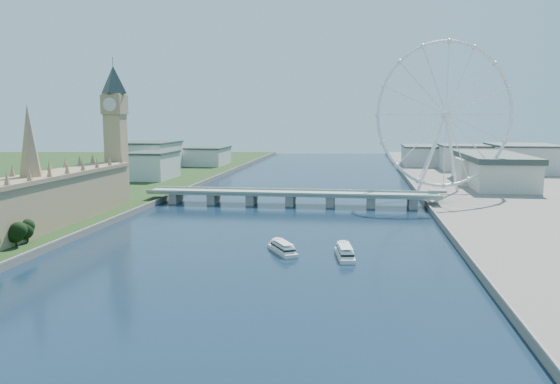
# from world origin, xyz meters

# --- Properties ---
(parliament_range) EXTENTS (24.00, 200.00, 70.00)m
(parliament_range) POSITION_xyz_m (-128.00, 170.00, 18.48)
(parliament_range) COLOR tan
(parliament_range) RESTS_ON ground
(big_ben) EXTENTS (20.02, 20.02, 110.00)m
(big_ben) POSITION_xyz_m (-128.00, 278.00, 66.57)
(big_ben) COLOR tan
(big_ben) RESTS_ON ground
(westminster_bridge) EXTENTS (220.00, 22.00, 9.50)m
(westminster_bridge) POSITION_xyz_m (0.00, 300.00, 6.63)
(westminster_bridge) COLOR gray
(westminster_bridge) RESTS_ON ground
(london_eye) EXTENTS (113.60, 39.12, 124.30)m
(london_eye) POSITION_xyz_m (119.98, 355.08, 67.52)
(london_eye) COLOR silver
(london_eye) RESTS_ON ground
(county_hall) EXTENTS (54.00, 144.00, 35.00)m
(county_hall) POSITION_xyz_m (175.00, 430.00, 0.00)
(county_hall) COLOR beige
(county_hall) RESTS_ON ground
(city_skyline) EXTENTS (505.00, 280.00, 32.00)m
(city_skyline) POSITION_xyz_m (39.22, 560.08, 16.96)
(city_skyline) COLOR beige
(city_skyline) RESTS_ON ground
(tour_boat_near) EXTENTS (19.35, 27.34, 6.03)m
(tour_boat_near) POSITION_xyz_m (14.41, 151.79, 0.00)
(tour_boat_near) COLOR silver
(tour_boat_near) RESTS_ON ground
(tour_boat_far) EXTENTS (11.46, 29.57, 6.36)m
(tour_boat_far) POSITION_xyz_m (44.63, 147.38, 0.00)
(tour_boat_far) COLOR silver
(tour_boat_far) RESTS_ON ground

